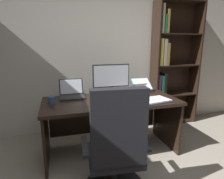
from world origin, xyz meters
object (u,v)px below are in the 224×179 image
(monitor, at_px, (111,79))
(coffee_mug, at_px, (52,100))
(computer_mouse, at_px, (96,103))
(open_binder, at_px, (154,100))
(keyboard, at_px, (120,102))
(desk, at_px, (110,112))
(laptop, at_px, (72,94))
(pen, at_px, (129,96))
(bookshelf, at_px, (170,66))
(office_chair, at_px, (116,153))
(notepad, at_px, (128,96))
(reading_stand_with_book, at_px, (142,85))

(monitor, xyz_separation_m, coffee_mug, (-0.81, -0.22, -0.18))
(computer_mouse, distance_m, open_binder, 0.73)
(monitor, distance_m, keyboard, 0.46)
(desk, distance_m, laptop, 0.57)
(monitor, bearing_deg, pen, -41.98)
(bookshelf, relative_size, office_chair, 1.95)
(monitor, height_order, coffee_mug, monitor)
(desk, bearing_deg, notepad, -0.94)
(office_chair, relative_size, laptop, 3.37)
(pen, relative_size, coffee_mug, 1.57)
(monitor, bearing_deg, notepad, -44.94)
(bookshelf, xyz_separation_m, laptop, (-1.76, -0.44, -0.27))
(desk, distance_m, pen, 0.35)
(bookshelf, height_order, monitor, bookshelf)
(reading_stand_with_book, relative_size, open_binder, 0.63)
(monitor, bearing_deg, coffee_mug, -164.97)
(laptop, distance_m, notepad, 0.76)
(laptop, xyz_separation_m, keyboard, (0.55, -0.42, -0.04))
(desk, height_order, monitor, monitor)
(reading_stand_with_book, bearing_deg, notepad, -142.87)
(keyboard, xyz_separation_m, reading_stand_with_book, (0.51, 0.48, 0.08))
(desk, xyz_separation_m, monitor, (0.07, 0.18, 0.42))
(computer_mouse, relative_size, pen, 0.74)
(monitor, height_order, pen, monitor)
(open_binder, bearing_deg, bookshelf, 39.25)
(open_binder, bearing_deg, computer_mouse, 166.10)
(computer_mouse, bearing_deg, coffee_mug, 159.08)
(bookshelf, height_order, pen, bookshelf)
(bookshelf, relative_size, coffee_mug, 24.01)
(pen, bearing_deg, open_binder, -51.40)
(keyboard, bearing_deg, bookshelf, 35.39)
(pen, distance_m, coffee_mug, 1.01)
(monitor, relative_size, keyboard, 1.25)
(computer_mouse, distance_m, notepad, 0.54)
(monitor, xyz_separation_m, computer_mouse, (-0.30, -0.41, -0.20))
(office_chair, height_order, monitor, monitor)
(reading_stand_with_book, bearing_deg, monitor, -172.76)
(notepad, bearing_deg, computer_mouse, -154.63)
(laptop, bearing_deg, reading_stand_with_book, 3.22)
(keyboard, bearing_deg, open_binder, -6.68)
(keyboard, relative_size, computer_mouse, 4.04)
(office_chair, xyz_separation_m, laptop, (-0.30, 1.05, 0.32))
(desk, bearing_deg, computer_mouse, -134.21)
(office_chair, distance_m, reading_stand_with_book, 1.39)
(computer_mouse, relative_size, reading_stand_with_book, 0.36)
(desk, xyz_separation_m, reading_stand_with_book, (0.58, 0.24, 0.28))
(desk, bearing_deg, keyboard, -72.68)
(office_chair, relative_size, open_binder, 2.43)
(desk, bearing_deg, pen, -0.87)
(office_chair, relative_size, computer_mouse, 10.57)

